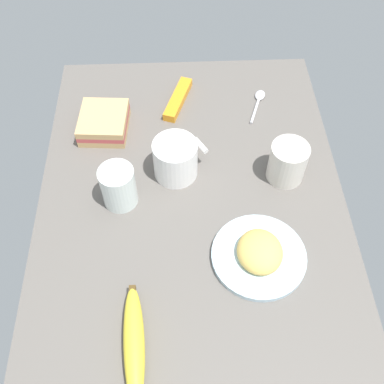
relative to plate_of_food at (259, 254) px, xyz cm
name	(u,v)px	position (x,y,z in cm)	size (l,w,h in cm)	color
tabletop	(192,203)	(13.85, 12.13, -2.50)	(90.00, 64.00, 2.00)	#5B5651
plate_of_food	(259,254)	(0.00, 0.00, 0.00)	(18.10, 18.10, 4.77)	silver
coffee_mug_black	(288,162)	(19.64, -8.10, 3.11)	(10.18, 7.90, 8.94)	silver
coffee_mug_milky	(176,159)	(21.48, 15.27, 3.04)	(10.09, 11.75, 8.81)	white
sandwich_main	(104,123)	(35.05, 31.63, 0.70)	(12.59, 11.49, 4.40)	tan
glass_of_milk	(119,188)	(14.63, 26.87, 2.57)	(7.15, 7.15, 9.27)	silver
banana	(134,343)	(-15.82, 23.03, 0.28)	(20.37, 4.82, 3.56)	yellow
spoon	(258,101)	(42.68, -5.36, -1.12)	(11.71, 5.43, 0.80)	silver
snack_bar	(178,99)	(43.46, 14.33, -0.50)	(14.19, 2.93, 2.00)	orange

